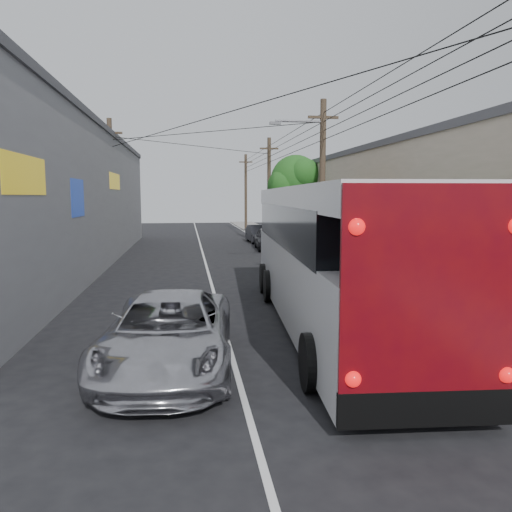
{
  "coord_description": "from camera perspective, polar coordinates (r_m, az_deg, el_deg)",
  "views": [
    {
      "loc": [
        -0.97,
        -9.43,
        3.67
      ],
      "look_at": [
        1.41,
        7.78,
        1.58
      ],
      "focal_mm": 35.0,
      "sensor_mm": 36.0,
      "label": 1
    }
  ],
  "objects": [
    {
      "name": "jeepney",
      "position": [
        10.83,
        -9.97,
        -8.65
      ],
      "size": [
        3.05,
        5.87,
        1.58
      ],
      "primitive_type": "imported",
      "rotation": [
        0.0,
        0.0,
        -0.08
      ],
      "color": "#BCBBC3",
      "rests_on": "ground"
    },
    {
      "name": "pedestrian_near",
      "position": [
        20.22,
        17.29,
        -1.15
      ],
      "size": [
        0.71,
        0.58,
        1.68
      ],
      "primitive_type": "imported",
      "rotation": [
        0.0,
        0.0,
        3.47
      ],
      "color": "pink",
      "rests_on": "sidewalk"
    },
    {
      "name": "sidewalk",
      "position": [
        30.58,
        6.32,
        0.05
      ],
      "size": [
        3.0,
        80.0,
        0.12
      ],
      "primitive_type": "cube",
      "color": "slate",
      "rests_on": "ground"
    },
    {
      "name": "ground",
      "position": [
        10.17,
        -1.92,
        -14.28
      ],
      "size": [
        120.0,
        120.0,
        0.0
      ],
      "primitive_type": "plane",
      "color": "black",
      "rests_on": "ground"
    },
    {
      "name": "building_left",
      "position": [
        28.44,
        -23.37,
        6.28
      ],
      "size": [
        7.2,
        36.0,
        7.25
      ],
      "color": "gray",
      "rests_on": "ground"
    },
    {
      "name": "utility_poles",
      "position": [
        30.04,
        -0.04,
        7.74
      ],
      "size": [
        11.8,
        45.28,
        8.0
      ],
      "color": "#473828",
      "rests_on": "ground"
    },
    {
      "name": "street_tree",
      "position": [
        36.32,
        4.64,
        8.43
      ],
      "size": [
        4.4,
        4.0,
        6.6
      ],
      "color": "#3F2B19",
      "rests_on": "ground"
    },
    {
      "name": "coach_bus",
      "position": [
        14.21,
        8.43,
        0.15
      ],
      "size": [
        3.81,
        13.7,
        3.91
      ],
      "rotation": [
        0.0,
        0.0,
        -0.06
      ],
      "color": "silver",
      "rests_on": "ground"
    },
    {
      "name": "parked_suv",
      "position": [
        23.14,
        4.26,
        -0.48
      ],
      "size": [
        2.17,
        5.0,
        1.43
      ],
      "primitive_type": "imported",
      "rotation": [
        0.0,
        0.0,
        0.03
      ],
      "color": "gray",
      "rests_on": "ground"
    },
    {
      "name": "building_right",
      "position": [
        33.64,
        13.02,
        5.81
      ],
      "size": [
        7.09,
        40.0,
        6.25
      ],
      "color": "beige",
      "rests_on": "ground"
    },
    {
      "name": "parked_car_far",
      "position": [
        39.54,
        0.24,
        2.55
      ],
      "size": [
        1.64,
        4.28,
        1.39
      ],
      "primitive_type": "imported",
      "rotation": [
        0.0,
        0.0,
        0.04
      ],
      "color": "black",
      "rests_on": "ground"
    },
    {
      "name": "pedestrian_far",
      "position": [
        23.53,
        10.17,
        0.29
      ],
      "size": [
        1.1,
        1.04,
        1.8
      ],
      "primitive_type": "imported",
      "rotation": [
        0.0,
        0.0,
        2.57
      ],
      "color": "#9CC5E3",
      "rests_on": "sidewalk"
    },
    {
      "name": "parked_car_mid",
      "position": [
        34.36,
        1.48,
        2.03
      ],
      "size": [
        2.05,
        4.62,
        1.55
      ],
      "primitive_type": "imported",
      "rotation": [
        0.0,
        0.0,
        -0.05
      ],
      "color": "#242328",
      "rests_on": "ground"
    }
  ]
}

